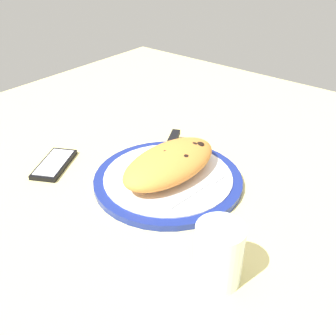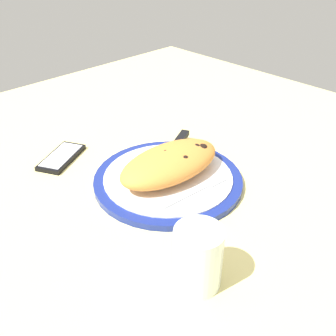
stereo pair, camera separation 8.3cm
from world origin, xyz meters
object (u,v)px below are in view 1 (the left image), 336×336
fork (202,187)px  knife (170,147)px  smartphone (54,164)px  water_glass (218,257)px  plate (168,179)px  calzone (170,163)px

fork → knife: 17.31cm
knife → smartphone: knife is taller
water_glass → fork: bearing=40.7°
knife → smartphone: bearing=139.9°
plate → calzone: 3.94cm
plate → calzone: calzone is taller
calzone → water_glass: size_ratio=2.39×
smartphone → plate: bearing=-65.2°
smartphone → calzone: bearing=-64.0°
plate → fork: 8.29cm
fork → smartphone: fork is taller
fork → plate: bearing=97.6°
fork → smartphone: size_ratio=1.14×
knife → smartphone: (-20.63, 17.40, -1.62)cm
smartphone → water_glass: bearing=-95.5°
fork → knife: bearing=61.6°
fork → knife: size_ratio=0.74×
plate → smartphone: bearing=114.8°
plate → fork: fork is taller
fork → water_glass: size_ratio=1.55×
knife → plate: bearing=-142.8°
smartphone → water_glass: size_ratio=1.36×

